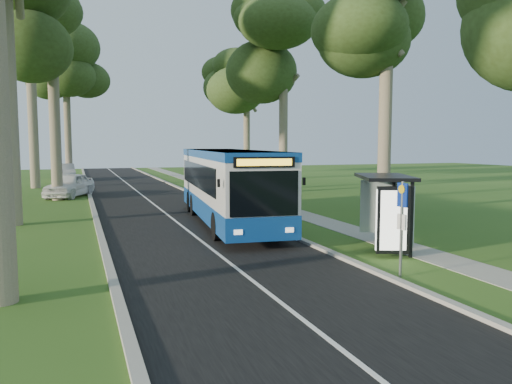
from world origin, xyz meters
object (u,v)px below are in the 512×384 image
bus (228,186)px  litter_bin (269,206)px  car_silver (65,172)px  bus_shelter (395,198)px  car_white (69,185)px  bus_stop_sign (402,218)px

bus → litter_bin: size_ratio=12.13×
bus → car_silver: (-7.55, 30.81, -0.90)m
bus_shelter → litter_bin: bus_shelter is taller
litter_bin → car_white: car_white is taller
bus_shelter → car_white: bearing=137.8°
bus → bus_shelter: 8.35m
bus → car_white: bearing=121.1°
bus_stop_sign → bus_shelter: bus_stop_sign is taller
bus_shelter → car_white: size_ratio=0.70×
car_white → car_silver: bearing=115.8°
car_silver → bus_shelter: bearing=-78.1°
litter_bin → car_silver: 30.96m
bus_shelter → litter_bin: (-0.98, 9.10, -1.27)m
car_silver → litter_bin: bearing=-75.1°
bus_shelter → bus_stop_sign: bearing=-100.0°
bus_stop_sign → bus_shelter: 3.38m
bus_stop_sign → car_silver: size_ratio=0.52×
bus → bus_shelter: (3.61, -7.53, 0.07)m
car_white → car_silver: 16.30m
bus_stop_sign → bus_shelter: (1.80, 2.85, 0.17)m
bus_shelter → car_silver: 39.94m
bus → bus_stop_sign: 10.54m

